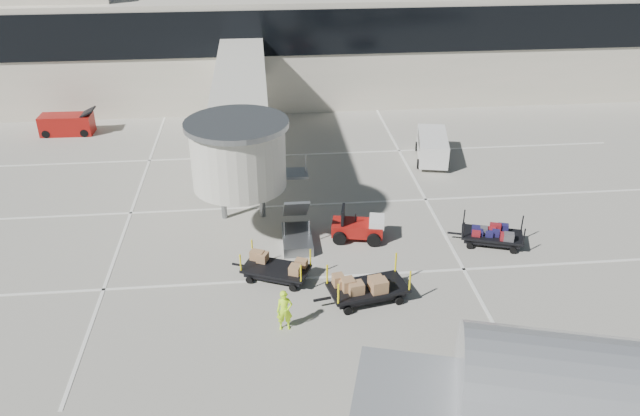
{
  "coord_description": "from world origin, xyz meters",
  "views": [
    {
      "loc": [
        -2.86,
        -20.96,
        15.76
      ],
      "look_at": [
        -0.3,
        4.84,
        2.0
      ],
      "focal_mm": 35.0,
      "sensor_mm": 36.0,
      "label": 1
    }
  ],
  "objects_px": {
    "baggage_tug": "(359,227)",
    "belt_loader": "(67,124)",
    "box_cart_near": "(368,288)",
    "box_cart_far": "(276,269)",
    "minivan": "(432,145)",
    "ground_worker": "(285,310)",
    "suitcase_cart": "(492,234)"
  },
  "relations": [
    {
      "from": "suitcase_cart",
      "to": "box_cart_near",
      "type": "height_order",
      "value": "box_cart_near"
    },
    {
      "from": "box_cart_near",
      "to": "minivan",
      "type": "bearing_deg",
      "value": 54.03
    },
    {
      "from": "box_cart_near",
      "to": "minivan",
      "type": "distance_m",
      "value": 15.68
    },
    {
      "from": "box_cart_far",
      "to": "suitcase_cart",
      "type": "bearing_deg",
      "value": 33.68
    },
    {
      "from": "box_cart_near",
      "to": "box_cart_far",
      "type": "height_order",
      "value": "box_cart_near"
    },
    {
      "from": "belt_loader",
      "to": "suitcase_cart",
      "type": "bearing_deg",
      "value": -33.98
    },
    {
      "from": "box_cart_near",
      "to": "belt_loader",
      "type": "bearing_deg",
      "value": 118.08
    },
    {
      "from": "ground_worker",
      "to": "belt_loader",
      "type": "xyz_separation_m",
      "value": [
        -13.92,
        22.66,
        -0.18
      ]
    },
    {
      "from": "box_cart_near",
      "to": "box_cart_far",
      "type": "distance_m",
      "value": 4.24
    },
    {
      "from": "baggage_tug",
      "to": "belt_loader",
      "type": "height_order",
      "value": "belt_loader"
    },
    {
      "from": "baggage_tug",
      "to": "box_cart_far",
      "type": "distance_m",
      "value": 5.22
    },
    {
      "from": "baggage_tug",
      "to": "belt_loader",
      "type": "distance_m",
      "value": 24.02
    },
    {
      "from": "suitcase_cart",
      "to": "minivan",
      "type": "distance_m",
      "value": 10.41
    },
    {
      "from": "box_cart_far",
      "to": "ground_worker",
      "type": "xyz_separation_m",
      "value": [
        0.21,
        -3.49,
        0.38
      ]
    },
    {
      "from": "suitcase_cart",
      "to": "belt_loader",
      "type": "distance_m",
      "value": 29.69
    },
    {
      "from": "baggage_tug",
      "to": "ground_worker",
      "type": "bearing_deg",
      "value": -109.33
    },
    {
      "from": "belt_loader",
      "to": "minivan",
      "type": "bearing_deg",
      "value": -14.43
    },
    {
      "from": "baggage_tug",
      "to": "box_cart_far",
      "type": "bearing_deg",
      "value": -131.56
    },
    {
      "from": "box_cart_near",
      "to": "box_cart_far",
      "type": "xyz_separation_m",
      "value": [
        -3.78,
        1.9,
        -0.08
      ]
    },
    {
      "from": "baggage_tug",
      "to": "ground_worker",
      "type": "height_order",
      "value": "ground_worker"
    },
    {
      "from": "ground_worker",
      "to": "minivan",
      "type": "distance_m",
      "value": 18.77
    },
    {
      "from": "box_cart_far",
      "to": "minivan",
      "type": "bearing_deg",
      "value": 73.39
    },
    {
      "from": "baggage_tug",
      "to": "box_cart_near",
      "type": "distance_m",
      "value": 5.05
    },
    {
      "from": "minivan",
      "to": "belt_loader",
      "type": "relative_size",
      "value": 1.2
    },
    {
      "from": "box_cart_far",
      "to": "ground_worker",
      "type": "height_order",
      "value": "ground_worker"
    },
    {
      "from": "box_cart_near",
      "to": "ground_worker",
      "type": "relative_size",
      "value": 2.35
    },
    {
      "from": "baggage_tug",
      "to": "minivan",
      "type": "distance_m",
      "value": 11.06
    },
    {
      "from": "suitcase_cart",
      "to": "belt_loader",
      "type": "xyz_separation_m",
      "value": [
        -24.2,
        17.19,
        0.17
      ]
    },
    {
      "from": "minivan",
      "to": "box_cart_far",
      "type": "bearing_deg",
      "value": -118.16
    },
    {
      "from": "baggage_tug",
      "to": "minivan",
      "type": "relative_size",
      "value": 0.6
    },
    {
      "from": "baggage_tug",
      "to": "suitcase_cart",
      "type": "relative_size",
      "value": 0.75
    },
    {
      "from": "ground_worker",
      "to": "minivan",
      "type": "height_order",
      "value": "ground_worker"
    }
  ]
}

